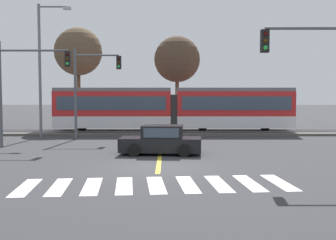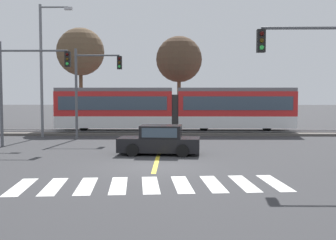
{
  "view_description": "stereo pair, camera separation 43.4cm",
  "coord_description": "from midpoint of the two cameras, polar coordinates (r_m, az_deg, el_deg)",
  "views": [
    {
      "loc": [
        0.41,
        -18.02,
        3.16
      ],
      "look_at": [
        0.44,
        6.78,
        1.6
      ],
      "focal_mm": 45.0,
      "sensor_mm": 36.0,
      "label": 1
    },
    {
      "loc": [
        0.84,
        -18.02,
        3.16
      ],
      "look_at": [
        0.44,
        6.78,
        1.6
      ],
      "focal_mm": 45.0,
      "sensor_mm": 36.0,
      "label": 2
    }
  ],
  "objects": [
    {
      "name": "ground_plane",
      "position": [
        18.3,
        -1.05,
        -6.35
      ],
      "size": [
        200.0,
        200.0,
        0.0
      ],
      "primitive_type": "plane",
      "color": "#333335"
    },
    {
      "name": "bare_tree_west",
      "position": [
        38.14,
        -11.45,
        9.01
      ],
      "size": [
        4.18,
        4.18,
        8.92
      ],
      "color": "brown",
      "rests_on": "ground"
    },
    {
      "name": "rail_far",
      "position": [
        33.94,
        -0.13,
        -1.35
      ],
      "size": [
        120.0,
        0.08,
        0.1
      ],
      "primitive_type": "cube",
      "color": "#939399",
      "rests_on": "track_bed"
    },
    {
      "name": "crosswalk_stripe_5",
      "position": [
        14.84,
        2.76,
        -8.69
      ],
      "size": [
        0.81,
        2.84,
        0.01
      ],
      "primitive_type": "cube",
      "rotation": [
        0.0,
        0.0,
        0.09
      ],
      "color": "silver",
      "rests_on": "ground"
    },
    {
      "name": "crosswalk_stripe_2",
      "position": [
        14.81,
        -10.18,
        -8.77
      ],
      "size": [
        0.81,
        2.84,
        0.01
      ],
      "primitive_type": "cube",
      "rotation": [
        0.0,
        0.0,
        0.09
      ],
      "color": "silver",
      "rests_on": "ground"
    },
    {
      "name": "street_lamp_west",
      "position": [
        31.64,
        -16.06,
        7.46
      ],
      "size": [
        2.4,
        0.28,
        9.5
      ],
      "color": "slate",
      "rests_on": "ground"
    },
    {
      "name": "light_rail_tram",
      "position": [
        33.1,
        1.34,
        1.68
      ],
      "size": [
        18.5,
        2.64,
        3.43
      ],
      "color": "silver",
      "rests_on": "track_bed"
    },
    {
      "name": "crosswalk_stripe_4",
      "position": [
        14.75,
        -1.54,
        -8.77
      ],
      "size": [
        0.81,
        2.84,
        0.01
      ],
      "primitive_type": "cube",
      "rotation": [
        0.0,
        0.0,
        0.09
      ],
      "color": "silver",
      "rests_on": "ground"
    },
    {
      "name": "traffic_light_far_left",
      "position": [
        29.43,
        -9.94,
        5.31
      ],
      "size": [
        3.25,
        0.38,
        6.24
      ],
      "color": "#515459",
      "rests_on": "ground"
    },
    {
      "name": "traffic_light_near_right",
      "position": [
        17.8,
        20.33,
        6.31
      ],
      "size": [
        3.75,
        0.38,
        6.16
      ],
      "color": "#515459",
      "rests_on": "ground"
    },
    {
      "name": "crosswalk_stripe_8",
      "position": [
        15.58,
        15.02,
        -8.21
      ],
      "size": [
        0.81,
        2.84,
        0.01
      ],
      "primitive_type": "cube",
      "rotation": [
        0.0,
        0.0,
        0.09
      ],
      "color": "silver",
      "rests_on": "ground"
    },
    {
      "name": "crosswalk_stripe_3",
      "position": [
        14.74,
        -5.87,
        -8.79
      ],
      "size": [
        0.81,
        2.84,
        0.01
      ],
      "primitive_type": "cube",
      "rotation": [
        0.0,
        0.0,
        0.09
      ],
      "color": "silver",
      "rests_on": "ground"
    },
    {
      "name": "crosswalk_stripe_0",
      "position": [
        15.19,
        -18.55,
        -8.59
      ],
      "size": [
        0.81,
        2.84,
        0.01
      ],
      "primitive_type": "cube",
      "rotation": [
        0.0,
        0.0,
        0.09
      ],
      "color": "silver",
      "rests_on": "ground"
    },
    {
      "name": "rail_near",
      "position": [
        32.51,
        -0.17,
        -1.57
      ],
      "size": [
        120.0,
        0.08,
        0.1
      ],
      "primitive_type": "cube",
      "color": "#939399",
      "rests_on": "track_bed"
    },
    {
      "name": "crosswalk_stripe_7",
      "position": [
        15.26,
        11.07,
        -8.41
      ],
      "size": [
        0.81,
        2.84,
        0.01
      ],
      "primitive_type": "cube",
      "rotation": [
        0.0,
        0.0,
        0.09
      ],
      "color": "silver",
      "rests_on": "ground"
    },
    {
      "name": "lane_centre_line",
      "position": [
        23.96,
        -0.57,
        -3.97
      ],
      "size": [
        0.2,
        14.7,
        0.01
      ],
      "primitive_type": "cube",
      "color": "gold",
      "rests_on": "ground"
    },
    {
      "name": "crosswalk_stripe_1",
      "position": [
        14.96,
        -14.42,
        -8.7
      ],
      "size": [
        0.81,
        2.84,
        0.01
      ],
      "primitive_type": "cube",
      "rotation": [
        0.0,
        0.0,
        0.09
      ],
      "color": "silver",
      "rests_on": "ground"
    },
    {
      "name": "sedan_crossing",
      "position": [
        21.89,
        -0.61,
        -2.86
      ],
      "size": [
        4.31,
        2.14,
        1.52
      ],
      "color": "black",
      "rests_on": "ground"
    },
    {
      "name": "track_bed",
      "position": [
        33.24,
        -0.15,
        -1.7
      ],
      "size": [
        120.0,
        4.0,
        0.18
      ],
      "primitive_type": "cube",
      "color": "#56514C",
      "rests_on": "ground"
    },
    {
      "name": "crosswalk_stripe_6",
      "position": [
        15.01,
        6.97,
        -8.57
      ],
      "size": [
        0.81,
        2.84,
        0.01
      ],
      "primitive_type": "cube",
      "rotation": [
        0.0,
        0.0,
        0.09
      ],
      "color": "silver",
      "rests_on": "ground"
    },
    {
      "name": "traffic_light_mid_left",
      "position": [
        26.23,
        -18.42,
        5.45
      ],
      "size": [
        4.25,
        0.38,
        6.22
      ],
      "color": "#515459",
      "rests_on": "ground"
    },
    {
      "name": "bare_tree_east",
      "position": [
        37.0,
        1.85,
        8.19
      ],
      "size": [
        4.0,
        4.0,
        8.15
      ],
      "color": "brown",
      "rests_on": "ground"
    }
  ]
}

